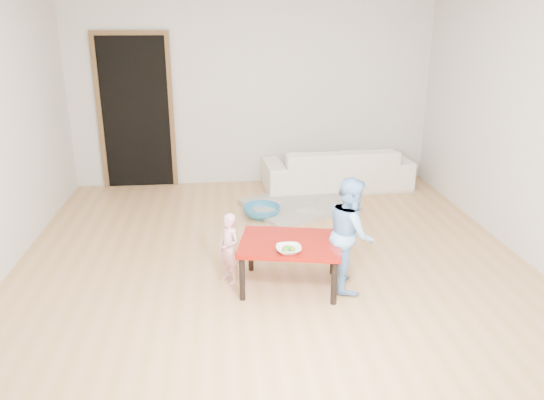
{
  "coord_description": "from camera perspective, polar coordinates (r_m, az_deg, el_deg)",
  "views": [
    {
      "loc": [
        -0.47,
        -4.89,
        2.31
      ],
      "look_at": [
        0.0,
        -0.2,
        0.65
      ],
      "focal_mm": 35.0,
      "sensor_mm": 36.0,
      "label": 1
    }
  ],
  "objects": [
    {
      "name": "back_wall",
      "position": [
        7.48,
        -2.11,
        11.61
      ],
      "size": [
        5.0,
        0.02,
        2.6
      ],
      "primitive_type": "cube",
      "color": "beige",
      "rests_on": "floor"
    },
    {
      "name": "floor",
      "position": [
        5.43,
        -0.21,
        -5.78
      ],
      "size": [
        5.0,
        5.0,
        0.01
      ],
      "primitive_type": "cube",
      "color": "tan",
      "rests_on": "ground"
    },
    {
      "name": "red_table",
      "position": [
        4.73,
        1.94,
        -6.89
      ],
      "size": [
        0.98,
        0.81,
        0.44
      ],
      "primitive_type": null,
      "rotation": [
        0.0,
        0.0,
        -0.2
      ],
      "color": "maroon",
      "rests_on": "floor"
    },
    {
      "name": "cushion",
      "position": [
        7.15,
        4.23,
        4.23
      ],
      "size": [
        0.52,
        0.47,
        0.13
      ],
      "primitive_type": "cube",
      "rotation": [
        0.0,
        0.0,
        -0.1
      ],
      "color": "orange",
      "rests_on": "sofa"
    },
    {
      "name": "doorway",
      "position": [
        7.57,
        -14.41,
        9.01
      ],
      "size": [
        1.02,
        0.08,
        2.11
      ],
      "primitive_type": null,
      "color": "brown",
      "rests_on": "back_wall"
    },
    {
      "name": "broccoli",
      "position": [
        4.42,
        1.8,
        -5.32
      ],
      "size": [
        0.12,
        0.12,
        0.06
      ],
      "primitive_type": null,
      "color": "#2D5919",
      "rests_on": "red_table"
    },
    {
      "name": "basin",
      "position": [
        6.36,
        -1.13,
        -1.24
      ],
      "size": [
        0.45,
        0.45,
        0.14
      ],
      "primitive_type": "imported",
      "color": "teal",
      "rests_on": "floor"
    },
    {
      "name": "child_blue",
      "position": [
        4.67,
        8.45,
        -3.57
      ],
      "size": [
        0.41,
        0.51,
        1.01
      ],
      "primitive_type": "imported",
      "rotation": [
        0.0,
        0.0,
        1.51
      ],
      "color": "#629AE3",
      "rests_on": "floor"
    },
    {
      "name": "right_wall",
      "position": [
        5.81,
        25.35,
        7.53
      ],
      "size": [
        0.02,
        5.0,
        2.6
      ],
      "primitive_type": "cube",
      "color": "beige",
      "rests_on": "floor"
    },
    {
      "name": "child_pink",
      "position": [
        4.77,
        -4.65,
        -5.25
      ],
      "size": [
        0.27,
        0.29,
        0.66
      ],
      "primitive_type": "imported",
      "rotation": [
        0.0,
        0.0,
        -0.94
      ],
      "color": "pink",
      "rests_on": "floor"
    },
    {
      "name": "sofa",
      "position": [
        7.41,
        6.98,
        3.42
      ],
      "size": [
        2.05,
        0.91,
        0.58
      ],
      "primitive_type": "imported",
      "rotation": [
        0.0,
        0.0,
        3.21
      ],
      "color": "white",
      "rests_on": "floor"
    },
    {
      "name": "blanket",
      "position": [
        6.7,
        2.92,
        -0.53
      ],
      "size": [
        1.54,
        1.44,
        0.06
      ],
      "primitive_type": null,
      "rotation": [
        0.0,
        0.0,
        0.42
      ],
      "color": "#B4AD9E",
      "rests_on": "floor"
    },
    {
      "name": "bowl",
      "position": [
        4.42,
        1.8,
        -5.34
      ],
      "size": [
        0.21,
        0.21,
        0.05
      ],
      "primitive_type": "imported",
      "color": "white",
      "rests_on": "red_table"
    }
  ]
}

